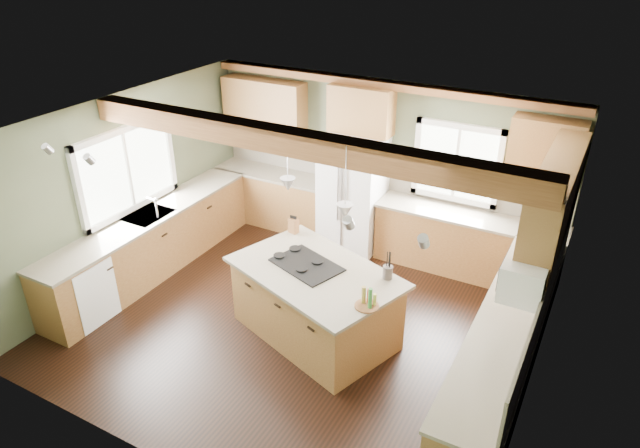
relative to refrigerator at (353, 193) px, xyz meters
The scene contains 37 objects.
floor 2.32m from the refrigerator, 81.95° to the right, with size 5.60×5.60×0.00m, color black.
ceiling 2.73m from the refrigerator, 81.95° to the right, with size 5.60×5.60×0.00m, color silver.
wall_back 0.63m from the refrigerator, 51.71° to the left, with size 5.60×5.60×0.00m, color #444D36.
wall_left 3.30m from the refrigerator, 139.70° to the right, with size 5.00×5.00×0.00m, color #444D36.
wall_right 3.78m from the refrigerator, 34.37° to the right, with size 5.00×5.00×0.00m, color #444D36.
ceiling_beam 2.75m from the refrigerator, 82.35° to the right, with size 5.55×0.26×0.26m, color #583119.
soffit_trim 1.69m from the refrigerator, 43.03° to the left, with size 5.55×0.20×0.10m, color #583119.
backsplash_back 0.57m from the refrigerator, 50.58° to the left, with size 5.58×0.03×0.58m, color brown.
backsplash_right 3.73m from the refrigerator, 33.86° to the right, with size 0.03×3.70×0.58m, color brown.
base_cab_back_left 1.56m from the refrigerator, behind, with size 2.02×0.60×0.88m, color brown.
counter_back_left 1.49m from the refrigerator, behind, with size 2.06×0.64×0.04m, color brown.
base_cab_back_right 1.85m from the refrigerator, ahead, with size 2.62×0.60×0.88m, color brown.
counter_back_right 1.79m from the refrigerator, ahead, with size 2.66×0.64×0.04m, color brown.
base_cab_left 3.06m from the refrigerator, 136.74° to the right, with size 0.60×3.70×0.88m, color brown.
counter_left 3.02m from the refrigerator, 136.74° to the right, with size 0.64×3.74×0.04m, color brown.
base_cab_right 3.51m from the refrigerator, 36.47° to the right, with size 0.60×3.70×0.88m, color brown.
counter_right 3.48m from the refrigerator, 36.47° to the right, with size 0.64×3.74×0.04m, color brown.
upper_cab_back_left 2.00m from the refrigerator, behind, with size 1.40×0.35×0.90m, color brown.
upper_cab_over_fridge 1.27m from the refrigerator, 90.00° to the left, with size 0.96×0.35×0.70m, color brown.
upper_cab_right 3.34m from the refrigerator, 22.64° to the right, with size 0.35×2.20×0.90m, color brown.
upper_cab_back_corner 2.81m from the refrigerator, ahead, with size 0.90×0.35×0.90m, color brown.
window_left 3.30m from the refrigerator, 140.15° to the right, with size 0.04×1.60×1.05m, color white.
window_back 1.63m from the refrigerator, 13.94° to the left, with size 1.10×0.04×1.00m, color white.
sink 3.02m from the refrigerator, 136.74° to the right, with size 0.50×0.65×0.03m, color #262628.
faucet 2.90m from the refrigerator, 134.30° to the right, with size 0.02×0.02×0.28m, color #B2B2B7.
dishwasher 4.05m from the refrigerator, 123.02° to the right, with size 0.60×0.60×0.84m, color white.
oven 4.40m from the refrigerator, 50.38° to the right, with size 0.60×0.72×0.84m, color white.
microwave 3.66m from the refrigerator, 37.00° to the right, with size 0.40×0.70×0.38m, color white.
pendant_left 2.30m from the refrigerator, 86.19° to the right, with size 0.18×0.18×0.16m, color #B2B2B7.
pendant_right 2.78m from the refrigerator, 66.77° to the right, with size 0.18×0.18×0.16m, color #B2B2B7.
refrigerator is the anchor object (origin of this frame).
island 2.35m from the refrigerator, 75.41° to the right, with size 1.87×1.15×0.88m, color brown.
island_top 2.31m from the refrigerator, 75.41° to the right, with size 2.00×1.27×0.04m, color brown.
cooktop 2.22m from the refrigerator, 78.76° to the right, with size 0.81×0.54×0.02m, color black.
knife_block 1.55m from the refrigerator, 94.85° to the right, with size 0.12×0.09×0.20m, color brown.
utensil_crock 2.41m from the refrigerator, 54.85° to the right, with size 0.12×0.12×0.16m, color #39322D.
bottle_tray 2.96m from the refrigerator, 61.50° to the right, with size 0.26×0.26×0.24m, color #5C301B, non-canonical shape.
Camera 1 is at (3.05, -5.09, 4.53)m, focal length 32.00 mm.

